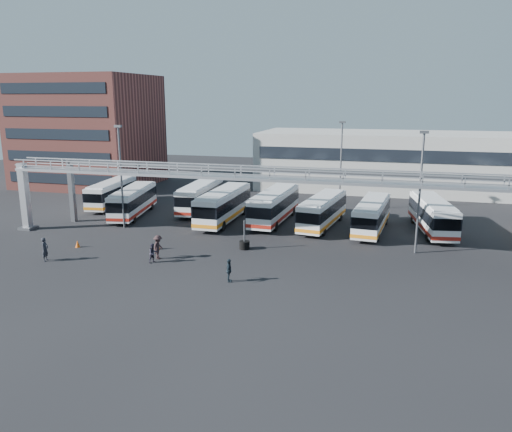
% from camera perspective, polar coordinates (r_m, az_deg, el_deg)
% --- Properties ---
extents(ground, '(140.00, 140.00, 0.00)m').
position_cam_1_polar(ground, '(38.83, 0.04, -5.84)').
color(ground, black).
rests_on(ground, ground).
extents(gantry, '(51.40, 5.15, 7.10)m').
position_cam_1_polar(gantry, '(42.98, 2.11, 3.63)').
color(gantry, '#989AA0').
rests_on(gantry, ground).
extents(apartment_building, '(18.00, 15.00, 16.00)m').
position_cam_1_polar(apartment_building, '(78.77, -18.61, 9.22)').
color(apartment_building, brown).
rests_on(apartment_building, ground).
extents(warehouse, '(42.00, 14.00, 8.00)m').
position_cam_1_polar(warehouse, '(73.92, 17.14, 5.97)').
color(warehouse, '#9E9E99').
rests_on(warehouse, ground).
extents(light_pole_left, '(0.70, 0.35, 10.21)m').
position_cam_1_polar(light_pole_left, '(50.90, -15.19, 4.95)').
color(light_pole_left, '#4C4F54').
rests_on(light_pole_left, ground).
extents(light_pole_mid, '(0.70, 0.35, 10.21)m').
position_cam_1_polar(light_pole_mid, '(43.01, 18.25, 3.26)').
color(light_pole_mid, '#4C4F54').
rests_on(light_pole_mid, ground).
extents(light_pole_back, '(0.70, 0.35, 10.21)m').
position_cam_1_polar(light_pole_back, '(58.08, 9.68, 6.22)').
color(light_pole_back, '#4C4F54').
rests_on(light_pole_back, ground).
extents(bus_0, '(3.53, 10.26, 3.05)m').
position_cam_1_polar(bus_0, '(62.33, -16.14, 2.60)').
color(bus_0, silver).
rests_on(bus_0, ground).
extents(bus_1, '(4.33, 10.62, 3.14)m').
position_cam_1_polar(bus_1, '(56.56, -13.87, 1.73)').
color(bus_1, silver).
rests_on(bus_1, ground).
extents(bus_2, '(3.07, 10.79, 3.24)m').
position_cam_1_polar(bus_2, '(57.82, -6.35, 2.34)').
color(bus_2, silver).
rests_on(bus_2, ground).
extents(bus_3, '(2.66, 11.25, 3.41)m').
position_cam_1_polar(bus_3, '(52.35, -3.74, 1.34)').
color(bus_3, silver).
rests_on(bus_3, ground).
extents(bus_4, '(3.10, 11.18, 3.36)m').
position_cam_1_polar(bus_4, '(52.17, 2.11, 1.29)').
color(bus_4, silver).
rests_on(bus_4, ground).
extents(bus_5, '(3.75, 10.55, 3.13)m').
position_cam_1_polar(bus_5, '(50.70, 7.62, 0.67)').
color(bus_5, silver).
rests_on(bus_5, ground).
extents(bus_6, '(3.29, 10.42, 3.11)m').
position_cam_1_polar(bus_6, '(49.74, 13.10, 0.18)').
color(bus_6, silver).
rests_on(bus_6, ground).
extents(bus_7, '(4.19, 10.91, 3.24)m').
position_cam_1_polar(bus_7, '(51.17, 19.52, 0.20)').
color(bus_7, silver).
rests_on(bus_7, ground).
extents(pedestrian_a, '(0.58, 0.78, 1.93)m').
position_cam_1_polar(pedestrian_a, '(43.38, -22.97, -3.52)').
color(pedestrian_a, '#202229').
rests_on(pedestrian_a, ground).
extents(pedestrian_b, '(0.91, 0.97, 1.57)m').
position_cam_1_polar(pedestrian_b, '(40.40, -11.69, -4.18)').
color(pedestrian_b, '#272432').
rests_on(pedestrian_b, ground).
extents(pedestrian_c, '(0.76, 1.29, 1.98)m').
position_cam_1_polar(pedestrian_c, '(41.20, -11.12, -3.51)').
color(pedestrian_c, '#2D1E20').
rests_on(pedestrian_c, ground).
extents(pedestrian_d, '(0.66, 1.07, 1.70)m').
position_cam_1_polar(pedestrian_d, '(35.58, -3.11, -6.24)').
color(pedestrian_d, black).
rests_on(pedestrian_d, ground).
extents(cone_left, '(0.44, 0.44, 0.63)m').
position_cam_1_polar(cone_left, '(46.42, -19.73, -3.01)').
color(cone_left, '#ED580D').
rests_on(cone_left, ground).
extents(cone_right, '(0.60, 0.60, 0.78)m').
position_cam_1_polar(cone_right, '(43.98, -11.25, -3.25)').
color(cone_right, '#ED580D').
rests_on(cone_right, ground).
extents(tire_stack, '(0.90, 0.90, 2.57)m').
position_cam_1_polar(tire_stack, '(43.18, -1.33, -3.24)').
color(tire_stack, black).
rests_on(tire_stack, ground).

